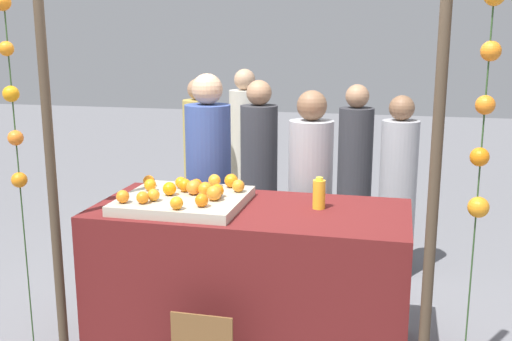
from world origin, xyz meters
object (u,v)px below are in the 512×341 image
object	(u,v)px
stall_counter	(250,278)
juice_bottle	(319,194)
vendor_left	(209,194)
vendor_right	(310,207)
orange_1	(202,200)
orange_0	(196,184)

from	to	relation	value
stall_counter	juice_bottle	bearing A→B (deg)	11.19
juice_bottle	vendor_left	world-z (taller)	vendor_left
juice_bottle	vendor_right	world-z (taller)	vendor_right
stall_counter	vendor_right	xyz separation A→B (m)	(0.26, 0.73, 0.27)
orange_1	vendor_right	world-z (taller)	vendor_right
stall_counter	orange_1	size ratio (longest dim) A/B	24.40
stall_counter	vendor_left	world-z (taller)	vendor_left
orange_1	stall_counter	bearing A→B (deg)	47.84
vendor_left	orange_1	bearing A→B (deg)	-74.34
juice_bottle	stall_counter	bearing A→B (deg)	-168.81
orange_1	juice_bottle	bearing A→B (deg)	27.52
orange_1	juice_bottle	world-z (taller)	juice_bottle
vendor_right	juice_bottle	bearing A→B (deg)	-77.25
orange_0	vendor_right	size ratio (longest dim) A/B	0.05
vendor_right	vendor_left	bearing A→B (deg)	178.59
vendor_right	orange_1	bearing A→B (deg)	-116.60
juice_bottle	orange_0	bearing A→B (deg)	177.73
orange_0	orange_1	size ratio (longest dim) A/B	0.93
juice_bottle	vendor_right	size ratio (longest dim) A/B	0.12
stall_counter	orange_0	distance (m)	0.68
orange_1	vendor_right	xyz separation A→B (m)	(0.49, 0.98, -0.28)
orange_1	vendor_left	distance (m)	1.06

